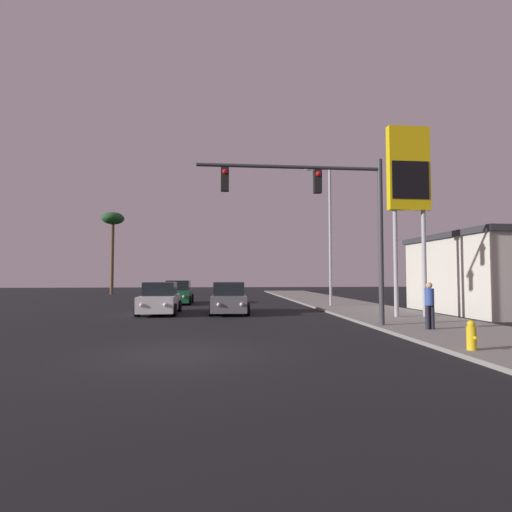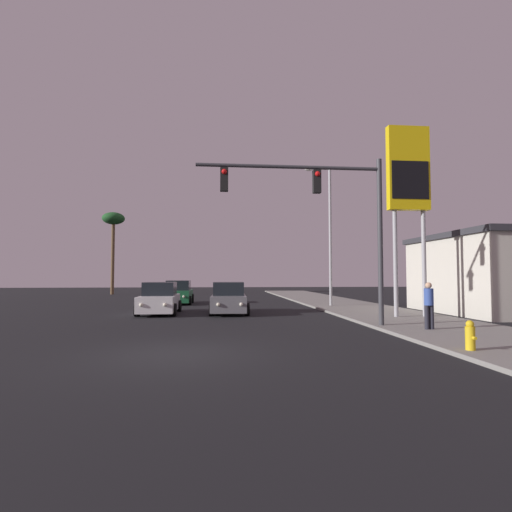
{
  "view_description": "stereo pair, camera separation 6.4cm",
  "coord_description": "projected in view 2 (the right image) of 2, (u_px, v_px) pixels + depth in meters",
  "views": [
    {
      "loc": [
        1.03,
        -10.58,
        2.03
      ],
      "look_at": [
        3.52,
        15.07,
        3.3
      ],
      "focal_mm": 28.0,
      "sensor_mm": 36.0,
      "label": 1
    },
    {
      "loc": [
        1.1,
        -10.59,
        2.03
      ],
      "look_at": [
        3.52,
        15.07,
        3.3
      ],
      "focal_mm": 28.0,
      "sensor_mm": 36.0,
      "label": 2
    }
  ],
  "objects": [
    {
      "name": "palm_tree_far",
      "position": [
        113.0,
        223.0,
        43.54
      ],
      "size": [
        2.4,
        2.4,
        8.95
      ],
      "color": "brown",
      "rests_on": "ground"
    },
    {
      "name": "traffic_light_mast",
      "position": [
        328.0,
        206.0,
        15.43
      ],
      "size": [
        7.26,
        0.36,
        6.5
      ],
      "color": "#38383D",
      "rests_on": "sidewalk_right"
    },
    {
      "name": "fire_hydrant",
      "position": [
        470.0,
        336.0,
        10.23
      ],
      "size": [
        0.24,
        0.34,
        0.76
      ],
      "color": "gold",
      "rests_on": "sidewalk_right"
    },
    {
      "name": "pedestrian_on_sidewalk",
      "position": [
        429.0,
        303.0,
        14.24
      ],
      "size": [
        0.34,
        0.32,
        1.67
      ],
      "color": "#23232D",
      "rests_on": "sidewalk_right"
    },
    {
      "name": "sidewalk_right",
      "position": [
        377.0,
        313.0,
        21.16
      ],
      "size": [
        5.0,
        60.0,
        0.12
      ],
      "color": "gray",
      "rests_on": "ground"
    },
    {
      "name": "street_lamp",
      "position": [
        328.0,
        228.0,
        25.78
      ],
      "size": [
        1.74,
        0.24,
        9.0
      ],
      "color": "#99999E",
      "rests_on": "sidewalk_right"
    },
    {
      "name": "car_green",
      "position": [
        178.0,
        293.0,
        28.78
      ],
      "size": [
        2.04,
        4.31,
        1.68
      ],
      "rotation": [
        0.0,
        0.0,
        3.14
      ],
      "color": "#195933",
      "rests_on": "ground"
    },
    {
      "name": "car_grey",
      "position": [
        229.0,
        299.0,
        21.47
      ],
      "size": [
        2.04,
        4.34,
        1.68
      ],
      "rotation": [
        0.0,
        0.0,
        3.11
      ],
      "color": "slate",
      "rests_on": "ground"
    },
    {
      "name": "car_white",
      "position": [
        160.0,
        299.0,
        21.22
      ],
      "size": [
        2.04,
        4.32,
        1.68
      ],
      "rotation": [
        0.0,
        0.0,
        3.15
      ],
      "color": "silver",
      "rests_on": "ground"
    },
    {
      "name": "ground_plane",
      "position": [
        176.0,
        354.0,
        10.32
      ],
      "size": [
        120.0,
        120.0,
        0.0
      ],
      "primitive_type": "plane",
      "color": "black"
    },
    {
      "name": "gas_station_sign",
      "position": [
        408.0,
        179.0,
        18.89
      ],
      "size": [
        2.0,
        0.42,
        9.0
      ],
      "color": "#99999E",
      "rests_on": "sidewalk_right"
    }
  ]
}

